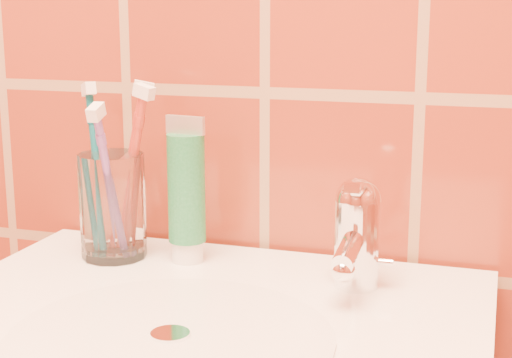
% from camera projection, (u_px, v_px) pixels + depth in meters
% --- Properties ---
extents(glass_tumbler, '(0.10, 0.10, 0.13)m').
position_uv_depth(glass_tumbler, '(113.00, 206.00, 0.92)').
color(glass_tumbler, white).
rests_on(glass_tumbler, pedestal_sink).
extents(toothpaste_tube, '(0.05, 0.04, 0.17)m').
position_uv_depth(toothpaste_tube, '(187.00, 195.00, 0.90)').
color(toothpaste_tube, white).
rests_on(toothpaste_tube, pedestal_sink).
extents(faucet, '(0.05, 0.11, 0.12)m').
position_uv_depth(faucet, '(357.00, 230.00, 0.82)').
color(faucet, white).
rests_on(faucet, pedestal_sink).
extents(toothbrush_0, '(0.11, 0.11, 0.22)m').
position_uv_depth(toothbrush_0, '(97.00, 171.00, 0.93)').
color(toothbrush_0, '#0C5869').
rests_on(toothbrush_0, glass_tumbler).
extents(toothbrush_1, '(0.03, 0.13, 0.21)m').
position_uv_depth(toothbrush_1, '(110.00, 186.00, 0.89)').
color(toothbrush_1, '#79499D').
rests_on(toothbrush_1, glass_tumbler).
extents(toothbrush_2, '(0.10, 0.09, 0.22)m').
position_uv_depth(toothbrush_2, '(129.00, 170.00, 0.93)').
color(toothbrush_2, '#B33126').
rests_on(toothbrush_2, glass_tumbler).
extents(toothbrush_3, '(0.10, 0.09, 0.22)m').
position_uv_depth(toothbrush_3, '(132.00, 173.00, 0.91)').
color(toothbrush_3, '#A83224').
rests_on(toothbrush_3, glass_tumbler).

